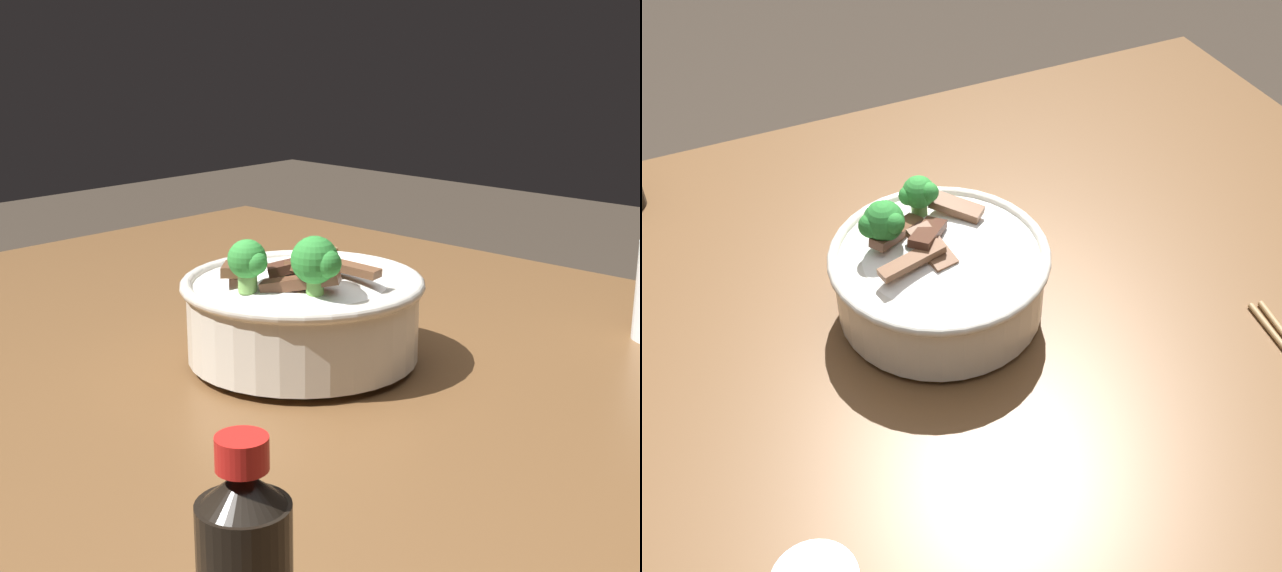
{
  "view_description": "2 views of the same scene",
  "coord_description": "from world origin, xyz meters",
  "views": [
    {
      "loc": [
        0.64,
        -0.68,
        1.15
      ],
      "look_at": [
        0.0,
        -0.0,
        0.88
      ],
      "focal_mm": 53.04,
      "sensor_mm": 36.0,
      "label": 1
    },
    {
      "loc": [
        0.27,
        0.59,
        1.48
      ],
      "look_at": [
        -0.0,
        -0.01,
        0.87
      ],
      "focal_mm": 46.85,
      "sensor_mm": 36.0,
      "label": 2
    }
  ],
  "objects": [
    {
      "name": "rice_bowl",
      "position": [
        0.01,
        -0.04,
        0.87
      ],
      "size": [
        0.24,
        0.24,
        0.14
      ],
      "color": "silver",
      "rests_on": "dining_table"
    },
    {
      "name": "dining_table",
      "position": [
        0.0,
        0.0,
        0.68
      ],
      "size": [
        1.29,
        0.98,
        0.81
      ],
      "color": "brown",
      "rests_on": "ground"
    }
  ]
}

